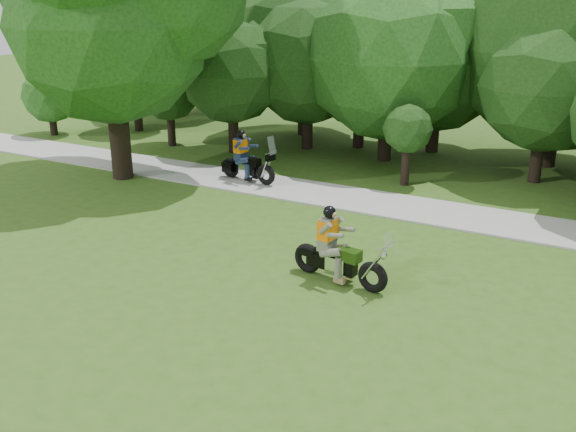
% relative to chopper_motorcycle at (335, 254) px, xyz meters
% --- Properties ---
extents(ground, '(100.00, 100.00, 0.00)m').
position_rel_chopper_motorcycle_xyz_m(ground, '(0.76, -2.54, -0.63)').
color(ground, '#365618').
rests_on(ground, ground).
extents(walkway, '(60.00, 2.20, 0.06)m').
position_rel_chopper_motorcycle_xyz_m(walkway, '(0.76, 5.46, -0.60)').
color(walkway, '#A6A6A1').
rests_on(walkway, ground).
extents(tree_line, '(39.64, 11.76, 7.90)m').
position_rel_chopper_motorcycle_xyz_m(tree_line, '(3.15, 12.02, 3.06)').
color(tree_line, black).
rests_on(tree_line, ground).
extents(chopper_motorcycle, '(2.38, 0.77, 1.70)m').
position_rel_chopper_motorcycle_xyz_m(chopper_motorcycle, '(0.00, 0.00, 0.00)').
color(chopper_motorcycle, black).
rests_on(chopper_motorcycle, ground).
extents(touring_motorcycle, '(2.21, 0.83, 1.68)m').
position_rel_chopper_motorcycle_xyz_m(touring_motorcycle, '(-5.81, 5.49, 0.04)').
color(touring_motorcycle, black).
rests_on(touring_motorcycle, walkway).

